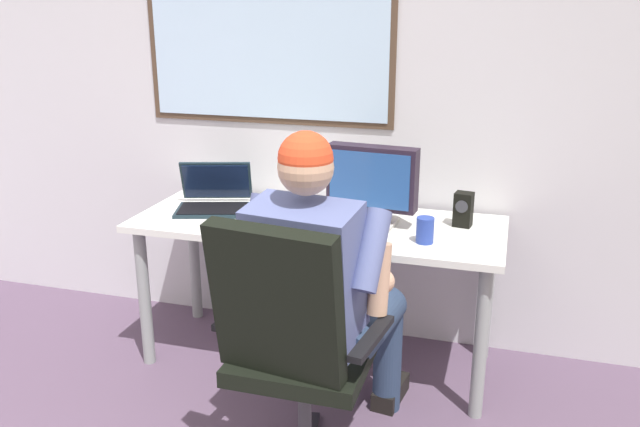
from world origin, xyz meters
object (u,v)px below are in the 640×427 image
office_chair (291,338)px  laptop (215,196)px  crt_monitor (372,181)px  desk_speaker (463,209)px  person_seated (322,286)px  coffee_mug (425,230)px  desk (317,239)px  wine_glass (296,207)px

office_chair → laptop: size_ratio=2.44×
crt_monitor → desk_speaker: 0.43m
crt_monitor → laptop: crt_monitor is taller
person_seated → coffee_mug: bearing=55.3°
desk → coffee_mug: bearing=-16.0°
desk → crt_monitor: size_ratio=4.10×
wine_glass → coffee_mug: 0.56m
laptop → crt_monitor: bearing=-2.0°
crt_monitor → laptop: bearing=178.0°
desk → person_seated: 0.63m
wine_glass → crt_monitor: bearing=32.4°
desk → laptop: bearing=173.9°
desk → laptop: (-0.54, 0.06, 0.15)m
desk → office_chair: size_ratio=1.65×
laptop → coffee_mug: bearing=-11.0°
person_seated → coffee_mug: (0.31, 0.45, 0.10)m
crt_monitor → desk_speaker: size_ratio=2.65×
desk → laptop: 0.56m
crt_monitor → desk_speaker: (0.40, 0.09, -0.12)m
office_chair → wine_glass: size_ratio=6.60×
coffee_mug → office_chair: bearing=-115.8°
wine_glass → desk_speaker: 0.75m
desk → person_seated: (0.20, -0.60, 0.04)m
person_seated → desk_speaker: size_ratio=8.20×
office_chair → coffee_mug: size_ratio=9.36×
office_chair → desk_speaker: (0.48, 0.98, 0.21)m
wine_glass → coffee_mug: (0.56, 0.01, -0.05)m
coffee_mug → wine_glass: bearing=-179.0°
desk_speaker → coffee_mug: 0.30m
desk → laptop: size_ratio=4.01×
person_seated → office_chair: bearing=-97.0°
office_chair → crt_monitor: size_ratio=2.49×
desk → wine_glass: bearing=-107.4°
desk → desk_speaker: 0.68m
crt_monitor → laptop: (-0.79, 0.03, -0.14)m
desk_speaker → laptop: bearing=-177.2°
office_chair → crt_monitor: 0.96m
wine_glass → coffee_mug: wine_glass is taller
office_chair → laptop: office_chair is taller
crt_monitor → desk: bearing=-173.0°
office_chair → wine_glass: 0.78m
desk → wine_glass: 0.26m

